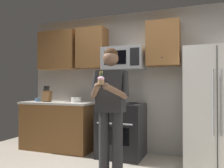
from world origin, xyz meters
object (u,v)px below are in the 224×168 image
bowl_large_white (76,100)px  bowl_small_colored (39,100)px  refrigerator (216,108)px  cupcake (101,80)px  oven_range (121,130)px  microwave (124,59)px  knife_block (47,96)px  person (110,102)px

bowl_large_white → bowl_small_colored: size_ratio=1.37×
refrigerator → cupcake: (-1.39, -1.11, 0.39)m
oven_range → microwave: microwave is taller
bowl_large_white → knife_block: bearing=-172.2°
oven_range → knife_block: knife_block is taller
oven_range → microwave: (0.00, 0.12, 1.26)m
microwave → cupcake: 1.34m
knife_block → person: bearing=-25.7°
refrigerator → bowl_large_white: refrigerator is taller
bowl_small_colored → knife_block: bearing=-9.9°
person → cupcake: size_ratio=10.13×
microwave → cupcake: (0.11, -1.27, -0.43)m
bowl_large_white → microwave: bearing=4.1°
microwave → refrigerator: size_ratio=0.41×
cupcake → bowl_large_white: bearing=130.7°
microwave → bowl_small_colored: (-1.76, -0.11, -0.76)m
person → cupcake: 0.44m
bowl_small_colored → person: (1.87, -0.83, 0.04)m
refrigerator → person: 1.60m
microwave → refrigerator: bearing=-6.0°
refrigerator → bowl_large_white: bearing=177.8°
microwave → person: microwave is taller
oven_range → bowl_large_white: 1.06m
bowl_small_colored → cupcake: bearing=-31.8°
bowl_small_colored → person: person is taller
oven_range → bowl_large_white: (-0.93, 0.05, 0.51)m
bowl_large_white → bowl_small_colored: (-0.84, -0.04, -0.01)m
refrigerator → knife_block: size_ratio=5.63×
microwave → bowl_small_colored: microwave is taller
knife_block → bowl_large_white: knife_block is taller
bowl_large_white → bowl_small_colored: bearing=-177.0°
refrigerator → bowl_large_white: (-2.43, 0.09, 0.07)m
oven_range → refrigerator: 1.56m
knife_block → bowl_small_colored: bearing=170.1°
refrigerator → bowl_large_white: size_ratio=8.82×
microwave → bowl_small_colored: bearing=-176.5°
knife_block → oven_range: bearing=1.1°
bowl_small_colored → refrigerator: bearing=-0.9°
person → microwave: bearing=96.7°
bowl_small_colored → cupcake: size_ratio=0.86×
refrigerator → bowl_small_colored: (-3.26, 0.05, 0.06)m
refrigerator → knife_block: (-3.03, 0.01, 0.14)m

